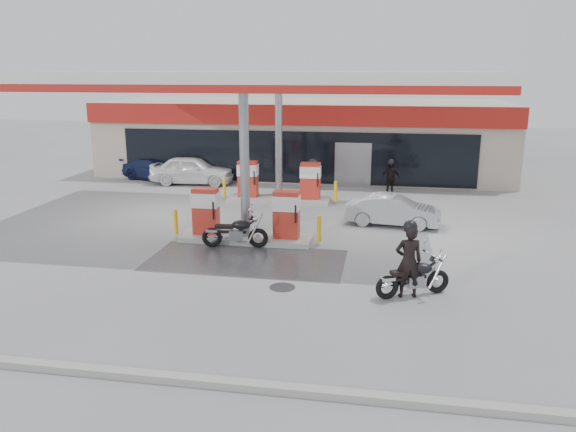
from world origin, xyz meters
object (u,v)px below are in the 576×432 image
pump_island_near (246,221)px  parked_car_right (421,172)px  main_motorcycle (414,278)px  parked_car_left (156,169)px  attendant (313,179)px  biker_main (408,261)px  hatchback_silver (393,210)px  sedan_white (192,170)px  biker_walking (390,178)px  parked_motorcycle (236,233)px  pump_island_far (279,186)px

pump_island_near → parked_car_right: 13.62m
main_motorcycle → parked_car_left: parked_car_left is taller
attendant → pump_island_near: bearing=171.5°
main_motorcycle → pump_island_near: bearing=117.6°
pump_island_near → attendant: 7.14m
biker_main → hatchback_silver: bearing=-100.9°
pump_island_near → main_motorcycle: 6.74m
main_motorcycle → sedan_white: (-10.57, 13.18, 0.25)m
pump_island_near → hatchback_silver: size_ratio=1.48×
hatchback_silver → parked_car_right: size_ratio=0.97×
pump_island_near → sedan_white: 10.53m
biker_main → parked_car_left: bearing=-61.4°
sedan_white → parked_car_left: bearing=67.4°
biker_walking → biker_main: bearing=-112.0°
biker_main → hatchback_silver: size_ratio=0.55×
hatchback_silver → parked_car_left: bearing=67.0°
hatchback_silver → sedan_white: bearing=64.8°
parked_motorcycle → main_motorcycle: bearing=-38.2°
biker_main → attendant: (-3.88, 11.07, -0.06)m
biker_main → pump_island_near: bearing=-51.2°
biker_main → sedan_white: biker_main is taller
pump_island_far → parked_motorcycle: size_ratio=2.36×
parked_motorcycle → hatchback_silver: (5.09, 3.66, 0.08)m
parked_motorcycle → parked_car_right: parked_motorcycle is taller
pump_island_far → biker_walking: (4.84, 2.20, 0.09)m
pump_island_near → biker_main: (5.26, -4.07, 0.25)m
parked_car_left → hatchback_silver: bearing=-102.6°
pump_island_far → biker_main: biker_main is taller
attendant → sedan_white: bearing=73.9°
pump_island_far → biker_main: 11.36m
pump_island_near → parked_motorcycle: (-0.13, -0.79, -0.21)m
sedan_white → parked_motorcycle: bearing=-156.9°
sedan_white → biker_walking: (9.97, -1.00, 0.08)m
sedan_white → main_motorcycle: bearing=-144.7°
parked_car_right → attendant: bearing=110.9°
biker_walking → main_motorcycle: bearing=-111.2°
main_motorcycle → hatchback_silver: bearing=67.8°
pump_island_far → attendant: attendant is taller
pump_island_near → parked_car_left: bearing=126.6°
sedan_white → hatchback_silver: (10.08, -6.33, -0.15)m
main_motorcycle → attendant: size_ratio=1.07×
pump_island_near → parked_motorcycle: size_ratio=2.36×
main_motorcycle → parked_motorcycle: parked_motorcycle is taller
pump_island_far → hatchback_silver: size_ratio=1.48×
sedan_white → parked_car_left: 2.45m
attendant → parked_car_left: attendant is taller
sedan_white → biker_walking: biker_walking is taller
parked_car_right → biker_walking: 4.13m
attendant → biker_walking: attendant is taller
biker_walking → parked_motorcycle: bearing=-142.9°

